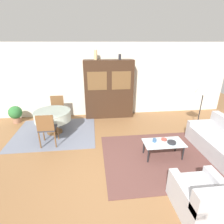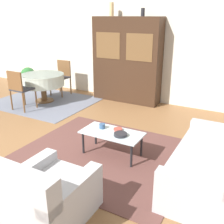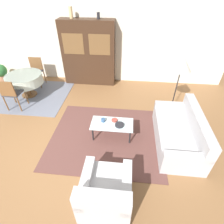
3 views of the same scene
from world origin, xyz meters
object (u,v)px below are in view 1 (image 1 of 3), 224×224
object	(u,v)px
floor_lamp	(204,89)
vase_tall	(96,55)
dining_chair_far	(57,108)
cup	(154,140)
coffee_table	(164,144)
dining_chair_near	(47,127)
couch	(223,143)
armchair	(204,200)
bowl	(172,142)
dining_table	(53,116)
potted_plant	(15,113)
display_cabinet	(109,90)
bowl_small	(164,139)
vase_short	(120,57)

from	to	relation	value
floor_lamp	vase_tall	world-z (taller)	vase_tall
dining_chair_far	cup	size ratio (longest dim) A/B	9.69
coffee_table	dining_chair_near	size ratio (longest dim) A/B	1.04
couch	dining_chair_near	bearing A→B (deg)	78.91
floor_lamp	cup	world-z (taller)	floor_lamp
couch	armchair	world-z (taller)	couch
bowl	dining_chair_near	bearing A→B (deg)	164.05
cup	dining_table	bearing A→B (deg)	150.37
cup	potted_plant	distance (m)	4.87
dining_table	dining_chair_far	distance (m)	0.77
armchair	display_cabinet	distance (m)	4.55
dining_chair_near	bowl_small	xyz separation A→B (m)	(2.99, -0.73, -0.14)
bowl	vase_tall	bearing A→B (deg)	121.40
dining_chair_far	couch	bearing A→B (deg)	151.77
bowl	display_cabinet	bearing A→B (deg)	114.33
couch	vase_tall	distance (m)	4.61
dining_chair_near	vase_tall	xyz separation A→B (m)	(1.41, 1.90, 1.72)
dining_chair_near	bowl	xyz separation A→B (m)	(3.11, -0.89, -0.14)
dining_chair_far	cup	bearing A→B (deg)	139.61
armchair	cup	size ratio (longest dim) A/B	9.35
dining_chair_near	bowl_small	world-z (taller)	dining_chair_near
couch	display_cabinet	size ratio (longest dim) A/B	0.86
dining_chair_near	vase_short	bearing A→B (deg)	40.30
coffee_table	cup	size ratio (longest dim) A/B	10.07
armchair	display_cabinet	world-z (taller)	display_cabinet
display_cabinet	cup	distance (m)	2.88
dining_table	dining_chair_near	size ratio (longest dim) A/B	1.16
bowl	vase_short	size ratio (longest dim) A/B	1.14
coffee_table	display_cabinet	world-z (taller)	display_cabinet
couch	bowl	size ratio (longest dim) A/B	8.81
potted_plant	cup	bearing A→B (deg)	-30.40
cup	potted_plant	bearing A→B (deg)	149.60
armchair	dining_table	world-z (taller)	armchair
coffee_table	vase_short	world-z (taller)	vase_short
coffee_table	vase_tall	world-z (taller)	vase_tall
dining_table	vase_tall	size ratio (longest dim) A/B	3.45
coffee_table	potted_plant	xyz separation A→B (m)	(-4.42, 2.53, -0.01)
floor_lamp	vase_tall	size ratio (longest dim) A/B	5.09
display_cabinet	dining_table	distance (m)	2.23
armchair	dining_chair_far	distance (m)	4.98
floor_lamp	potted_plant	bearing A→B (deg)	167.36
potted_plant	vase_short	bearing A→B (deg)	3.30
armchair	vase_tall	size ratio (longest dim) A/B	2.86
bowl_small	dining_table	bearing A→B (deg)	153.38
dining_chair_near	floor_lamp	world-z (taller)	floor_lamp
couch	cup	size ratio (longest dim) A/B	18.57
dining_table	potted_plant	distance (m)	1.76
couch	floor_lamp	bearing A→B (deg)	-1.67
coffee_table	floor_lamp	distance (m)	2.25
cup	potted_plant	world-z (taller)	potted_plant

